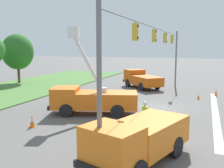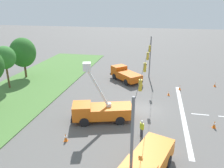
{
  "view_description": "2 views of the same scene",
  "coord_description": "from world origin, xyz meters",
  "px_view_note": "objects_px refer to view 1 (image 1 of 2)",
  "views": [
    {
      "loc": [
        -22.05,
        -3.78,
        5.22
      ],
      "look_at": [
        -0.75,
        3.92,
        1.98
      ],
      "focal_mm": 42.0,
      "sensor_mm": 36.0,
      "label": 1
    },
    {
      "loc": [
        -24.59,
        -1.16,
        12.21
      ],
      "look_at": [
        1.8,
        4.38,
        2.36
      ],
      "focal_mm": 35.0,
      "sensor_mm": 36.0,
      "label": 2
    }
  ],
  "objects_px": {
    "tree_east_end": "(18,52)",
    "utility_truck_support_far": "(138,138)",
    "road_worker": "(145,113)",
    "traffic_cone_mid_left": "(216,92)",
    "utility_truck_support_near": "(141,79)",
    "utility_truck_bucket_lift": "(92,97)",
    "traffic_cone_mid_right": "(198,96)",
    "traffic_cone_foreground_right": "(32,121)"
  },
  "relations": [
    {
      "from": "tree_east_end",
      "to": "utility_truck_support_near",
      "type": "height_order",
      "value": "tree_east_end"
    },
    {
      "from": "tree_east_end",
      "to": "traffic_cone_mid_right",
      "type": "bearing_deg",
      "value": -97.24
    },
    {
      "from": "utility_truck_support_near",
      "to": "traffic_cone_foreground_right",
      "type": "relative_size",
      "value": 7.42
    },
    {
      "from": "road_worker",
      "to": "traffic_cone_foreground_right",
      "type": "relative_size",
      "value": 2.16
    },
    {
      "from": "traffic_cone_mid_left",
      "to": "utility_truck_support_near",
      "type": "bearing_deg",
      "value": 73.94
    },
    {
      "from": "utility_truck_support_far",
      "to": "traffic_cone_foreground_right",
      "type": "xyz_separation_m",
      "value": [
        2.84,
        7.81,
        -0.76
      ]
    },
    {
      "from": "utility_truck_support_far",
      "to": "road_worker",
      "type": "bearing_deg",
      "value": 9.34
    },
    {
      "from": "tree_east_end",
      "to": "utility_truck_bucket_lift",
      "type": "bearing_deg",
      "value": -125.69
    },
    {
      "from": "utility_truck_support_near",
      "to": "traffic_cone_foreground_right",
      "type": "height_order",
      "value": "utility_truck_support_near"
    },
    {
      "from": "utility_truck_support_near",
      "to": "utility_truck_support_far",
      "type": "height_order",
      "value": "utility_truck_support_near"
    },
    {
      "from": "utility_truck_support_near",
      "to": "traffic_cone_mid_right",
      "type": "bearing_deg",
      "value": -125.43
    },
    {
      "from": "utility_truck_support_near",
      "to": "utility_truck_bucket_lift",
      "type": "bearing_deg",
      "value": 177.74
    },
    {
      "from": "traffic_cone_mid_left",
      "to": "tree_east_end",
      "type": "bearing_deg",
      "value": 88.69
    },
    {
      "from": "tree_east_end",
      "to": "traffic_cone_mid_right",
      "type": "xyz_separation_m",
      "value": [
        -3.11,
        -24.48,
        -4.18
      ]
    },
    {
      "from": "traffic_cone_foreground_right",
      "to": "traffic_cone_mid_right",
      "type": "xyz_separation_m",
      "value": [
        13.44,
        -9.93,
        -0.1
      ]
    },
    {
      "from": "traffic_cone_foreground_right",
      "to": "traffic_cone_mid_left",
      "type": "distance_m",
      "value": 19.75
    },
    {
      "from": "road_worker",
      "to": "traffic_cone_foreground_right",
      "type": "height_order",
      "value": "road_worker"
    },
    {
      "from": "utility_truck_bucket_lift",
      "to": "traffic_cone_mid_right",
      "type": "relative_size",
      "value": 11.08
    },
    {
      "from": "utility_truck_bucket_lift",
      "to": "utility_truck_support_near",
      "type": "distance_m",
      "value": 14.04
    },
    {
      "from": "utility_truck_bucket_lift",
      "to": "utility_truck_support_near",
      "type": "relative_size",
      "value": 1.17
    },
    {
      "from": "tree_east_end",
      "to": "utility_truck_support_near",
      "type": "distance_m",
      "value": 17.81
    },
    {
      "from": "utility_truck_bucket_lift",
      "to": "traffic_cone_mid_right",
      "type": "distance_m",
      "value": 11.84
    },
    {
      "from": "traffic_cone_mid_right",
      "to": "utility_truck_support_far",
      "type": "bearing_deg",
      "value": 172.59
    },
    {
      "from": "road_worker",
      "to": "traffic_cone_mid_right",
      "type": "relative_size",
      "value": 2.76
    },
    {
      "from": "tree_east_end",
      "to": "road_worker",
      "type": "xyz_separation_m",
      "value": [
        -14.29,
        -21.52,
        -3.49
      ]
    },
    {
      "from": "tree_east_end",
      "to": "road_worker",
      "type": "bearing_deg",
      "value": -123.59
    },
    {
      "from": "utility_truck_support_far",
      "to": "traffic_cone_mid_right",
      "type": "height_order",
      "value": "utility_truck_support_far"
    },
    {
      "from": "tree_east_end",
      "to": "traffic_cone_mid_left",
      "type": "height_order",
      "value": "tree_east_end"
    },
    {
      "from": "utility_truck_support_near",
      "to": "traffic_cone_mid_left",
      "type": "distance_m",
      "value": 9.19
    },
    {
      "from": "utility_truck_support_near",
      "to": "traffic_cone_mid_left",
      "type": "relative_size",
      "value": 7.72
    },
    {
      "from": "tree_east_end",
      "to": "utility_truck_support_near",
      "type": "bearing_deg",
      "value": -83.65
    },
    {
      "from": "utility_truck_support_near",
      "to": "utility_truck_support_far",
      "type": "distance_m",
      "value": 21.9
    },
    {
      "from": "utility_truck_bucket_lift",
      "to": "utility_truck_support_near",
      "type": "bearing_deg",
      "value": -2.26
    },
    {
      "from": "tree_east_end",
      "to": "utility_truck_support_far",
      "type": "distance_m",
      "value": 29.78
    },
    {
      "from": "utility_truck_bucket_lift",
      "to": "traffic_cone_mid_left",
      "type": "bearing_deg",
      "value": -39.13
    },
    {
      "from": "traffic_cone_mid_left",
      "to": "utility_truck_bucket_lift",
      "type": "bearing_deg",
      "value": 140.87
    },
    {
      "from": "traffic_cone_mid_right",
      "to": "utility_truck_support_near",
      "type": "bearing_deg",
      "value": 54.57
    },
    {
      "from": "utility_truck_support_far",
      "to": "traffic_cone_mid_left",
      "type": "height_order",
      "value": "utility_truck_support_far"
    },
    {
      "from": "utility_truck_bucket_lift",
      "to": "traffic_cone_foreground_right",
      "type": "distance_m",
      "value": 5.09
    },
    {
      "from": "utility_truck_support_near",
      "to": "traffic_cone_mid_right",
      "type": "xyz_separation_m",
      "value": [
        -5.04,
        -7.09,
        -0.82
      ]
    },
    {
      "from": "tree_east_end",
      "to": "utility_truck_bucket_lift",
      "type": "relative_size",
      "value": 0.99
    },
    {
      "from": "road_worker",
      "to": "traffic_cone_mid_left",
      "type": "height_order",
      "value": "road_worker"
    }
  ]
}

